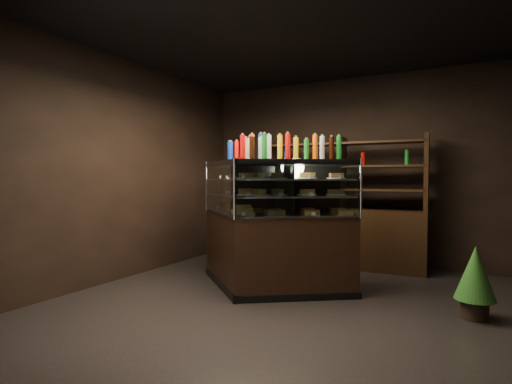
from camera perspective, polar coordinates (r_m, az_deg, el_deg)
ground at (r=4.54m, az=5.34°, el=-15.64°), size 5.00×5.00×0.00m
room_shell at (r=4.37m, az=5.43°, el=9.43°), size 5.02×5.02×3.01m
display_case at (r=5.00m, az=1.72°, el=-7.74°), size 2.26×1.54×1.60m
food_display at (r=4.93m, az=1.71°, el=0.24°), size 1.83×1.02×0.49m
bottles_top at (r=4.94m, az=1.75°, el=6.11°), size 1.65×0.87×0.30m
potted_conifer at (r=4.50m, az=28.83°, el=-9.95°), size 0.38×0.38×0.81m
back_shelving at (r=6.33m, az=12.17°, el=-5.04°), size 2.47×0.54×2.00m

